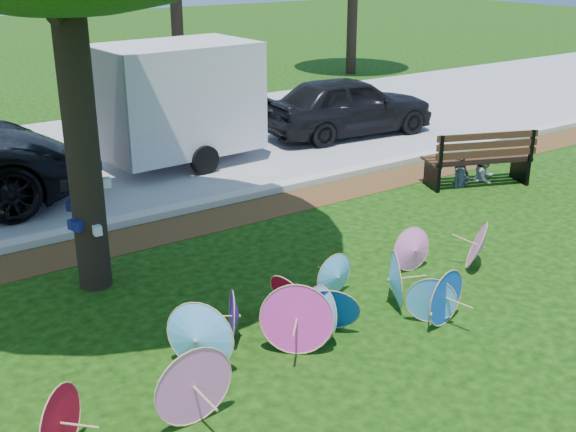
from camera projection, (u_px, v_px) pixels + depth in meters
name	position (u px, v px, depth m)	size (l,w,h in m)	color
ground	(350.00, 346.00, 8.44)	(90.00, 90.00, 0.00)	black
mulch_strip	(177.00, 229.00, 11.90)	(90.00, 1.00, 0.01)	#472D16
curb	(158.00, 213.00, 12.41)	(90.00, 0.30, 0.12)	#B7B5AD
street	(76.00, 161.00, 15.62)	(90.00, 8.00, 0.01)	gray
parasol_pile	(316.00, 310.00, 8.48)	(7.05, 1.61, 0.87)	#5BBBFF
dark_pickup	(348.00, 106.00, 17.51)	(1.72, 4.28, 1.46)	black
cargo_trailer	(177.00, 98.00, 15.00)	(3.18, 2.01, 2.83)	silver
park_bench	(477.00, 157.00, 13.96)	(2.10, 0.80, 1.09)	black
person_left	(463.00, 155.00, 13.79)	(0.46, 0.30, 1.26)	#36394A
person_right	(487.00, 152.00, 14.18)	(0.55, 0.43, 1.13)	#B6B6C0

